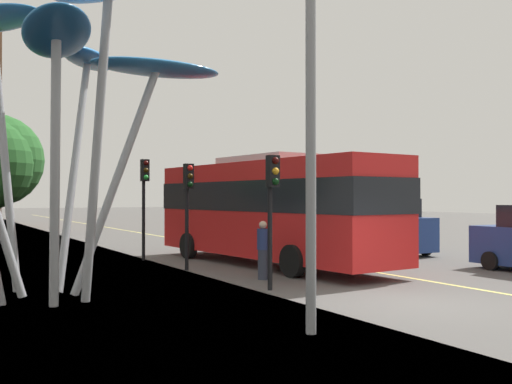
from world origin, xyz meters
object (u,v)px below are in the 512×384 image
car_parked_mid (388,228)px  pedestrian (263,250)px  leaf_sculpture (32,30)px  red_bus (268,205)px  traffic_light_island_mid (144,187)px  street_lamp (327,27)px  traffic_light_kerb_far (188,193)px  traffic_light_kerb_near (272,192)px

car_parked_mid → pedestrian: size_ratio=2.34×
leaf_sculpture → pedestrian: (6.21, -0.08, -5.43)m
red_bus → traffic_light_island_mid: bearing=134.3°
street_lamp → pedestrian: bearing=69.9°
traffic_light_island_mid → street_lamp: street_lamp is taller
leaf_sculpture → traffic_light_kerb_far: leaf_sculpture is taller
traffic_light_kerb_near → traffic_light_island_mid: bearing=93.7°
leaf_sculpture → pedestrian: 8.25m
car_parked_mid → pedestrian: (-8.23, -3.99, -0.23)m
leaf_sculpture → car_parked_mid: size_ratio=2.36×
traffic_light_kerb_far → street_lamp: size_ratio=0.40×
leaf_sculpture → traffic_light_island_mid: (4.87, 6.34, -3.56)m
traffic_light_kerb_near → car_parked_mid: 10.85m
leaf_sculpture → traffic_light_kerb_far: size_ratio=2.70×
traffic_light_kerb_far → traffic_light_kerb_near: bearing=-86.8°
traffic_light_kerb_near → traffic_light_island_mid: size_ratio=0.91×
leaf_sculpture → traffic_light_island_mid: size_ratio=2.47×
red_bus → traffic_light_kerb_near: red_bus is taller
traffic_light_island_mid → street_lamp: size_ratio=0.44×
traffic_light_island_mid → street_lamp: 12.90m
leaf_sculpture → car_parked_mid: (14.44, 3.91, -5.20)m
traffic_light_kerb_near → red_bus: bearing=60.8°
traffic_light_kerb_near → street_lamp: street_lamp is taller
car_parked_mid → red_bus: bearing=-171.5°
leaf_sculpture → street_lamp: street_lamp is taller
street_lamp → car_parked_mid: bearing=44.1°
leaf_sculpture → traffic_light_kerb_near: leaf_sculpture is taller
traffic_light_kerb_far → leaf_sculpture: bearing=-150.9°
street_lamp → pedestrian: (2.27, 6.18, -4.47)m
red_bus → street_lamp: bearing=-114.5°
traffic_light_kerb_near → car_parked_mid: (9.03, 5.84, -1.40)m
red_bus → leaf_sculpture: 9.64m
car_parked_mid → street_lamp: (-10.50, -10.17, 4.24)m
traffic_light_island_mid → leaf_sculpture: bearing=-127.5°
leaf_sculpture → street_lamp: (3.94, -6.26, -0.95)m
traffic_light_kerb_far → pedestrian: bearing=-70.0°
traffic_light_island_mid → car_parked_mid: size_ratio=0.96×
leaf_sculpture → traffic_light_kerb_near: (5.41, -1.92, -3.80)m
red_bus → pedestrian: 3.82m
traffic_light_kerb_near → pedestrian: size_ratio=2.04×
car_parked_mid → street_lamp: street_lamp is taller
pedestrian → leaf_sculpture: bearing=179.3°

